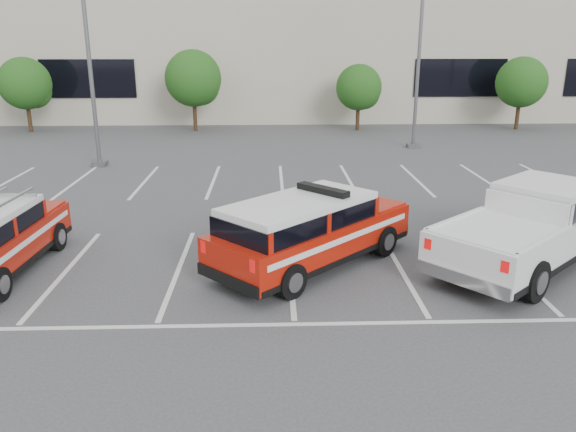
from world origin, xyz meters
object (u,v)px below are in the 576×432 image
(fire_chief_suv, at_px, (310,235))
(white_pickup, at_px, (533,232))
(tree_left, at_px, (27,85))
(tree_right, at_px, (522,84))
(light_pole_left, at_px, (88,44))
(light_pole_mid, at_px, (420,43))
(tree_mid_left, at_px, (195,80))
(convention_building, at_px, (277,49))
(tree_mid_right, at_px, (360,89))

(fire_chief_suv, bearing_deg, white_pickup, 46.09)
(tree_left, bearing_deg, tree_right, 0.00)
(light_pole_left, distance_m, light_pole_mid, 15.52)
(tree_mid_left, bearing_deg, light_pole_mid, -26.92)
(convention_building, height_order, light_pole_left, convention_building)
(fire_chief_suv, height_order, white_pickup, white_pickup)
(convention_building, relative_size, fire_chief_suv, 11.32)
(tree_right, bearing_deg, tree_mid_right, -180.00)
(tree_left, relative_size, light_pole_mid, 0.43)
(light_pole_left, xyz_separation_m, white_pickup, (14.05, -11.80, -4.40))
(light_pole_mid, bearing_deg, tree_right, 36.77)
(tree_left, xyz_separation_m, tree_mid_right, (20.00, -0.00, -0.27))
(tree_left, height_order, white_pickup, tree_left)
(tree_mid_left, relative_size, white_pickup, 0.77)
(tree_right, xyz_separation_m, light_pole_left, (-23.09, -10.05, 2.41))
(light_pole_left, height_order, white_pickup, light_pole_left)
(convention_building, xyz_separation_m, fire_chief_suv, (0.32, -31.70, -3.93))
(convention_building, bearing_deg, tree_right, -33.37)
(tree_right, xyz_separation_m, fire_chief_suv, (-14.59, -21.88, -1.99))
(tree_mid_right, bearing_deg, convention_building, 116.57)
(fire_chief_suv, bearing_deg, tree_mid_left, 149.53)
(tree_left, relative_size, tree_right, 1.00)
(fire_chief_suv, bearing_deg, light_pole_left, 171.32)
(tree_right, bearing_deg, tree_left, 180.00)
(convention_building, distance_m, light_pole_mid, 17.27)
(tree_left, bearing_deg, convention_building, 33.05)
(tree_mid_right, relative_size, fire_chief_suv, 0.75)
(tree_mid_left, bearing_deg, tree_left, -180.00)
(tree_left, height_order, light_pole_left, light_pole_left)
(tree_left, bearing_deg, tree_mid_left, 0.00)
(tree_mid_right, height_order, fire_chief_suv, tree_mid_right)
(light_pole_left, distance_m, fire_chief_suv, 15.22)
(convention_building, bearing_deg, tree_mid_left, -117.40)
(tree_right, bearing_deg, white_pickup, -112.49)
(convention_building, bearing_deg, light_pole_left, -112.39)
(tree_mid_left, distance_m, tree_right, 20.00)
(fire_chief_suv, relative_size, white_pickup, 0.84)
(tree_mid_left, height_order, light_pole_left, light_pole_left)
(light_pole_left, bearing_deg, convention_building, 67.61)
(tree_mid_right, bearing_deg, tree_left, 180.00)
(convention_building, distance_m, tree_mid_right, 11.20)
(convention_building, height_order, fire_chief_suv, convention_building)
(tree_mid_right, distance_m, white_pickup, 21.93)
(tree_right, height_order, white_pickup, tree_right)
(convention_building, height_order, tree_mid_right, convention_building)
(light_pole_left, height_order, light_pole_mid, same)
(convention_building, relative_size, tree_left, 13.58)
(tree_right, bearing_deg, fire_chief_suv, -123.69)
(tree_mid_left, relative_size, light_pole_mid, 0.47)
(convention_building, xyz_separation_m, light_pole_mid, (6.82, -15.86, 0.47))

